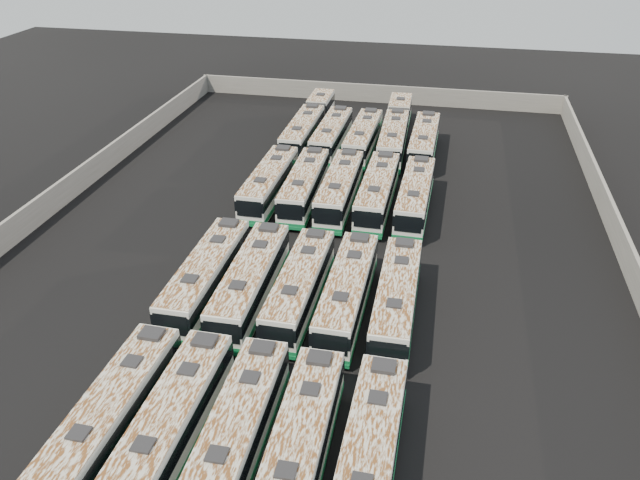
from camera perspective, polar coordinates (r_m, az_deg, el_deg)
The scene contains 22 objects.
ground at distance 47.30m, azimuth -0.57°, elevation -0.45°, with size 140.00×140.00×0.00m, color black.
perimeter_wall at distance 46.76m, azimuth -0.58°, elevation 0.72°, with size 45.20×73.20×2.20m.
bus_front_far_left at distance 32.72m, azimuth -18.49°, elevation -14.98°, with size 2.57×11.15×3.13m.
bus_front_left at distance 31.48m, azimuth -13.49°, elevation -16.17°, with size 2.47×11.23×3.16m.
bus_front_center at distance 30.59m, azimuth -7.64°, elevation -17.19°, with size 2.48×11.09×3.12m.
bus_front_right at distance 29.80m, azimuth -1.88°, elevation -18.49°, with size 2.49×11.12×3.12m.
bus_front_far_right at distance 29.49m, azimuth 4.50°, elevation -19.27°, with size 2.45×11.10×3.12m.
bus_midfront_far_left at distance 41.29m, azimuth -10.34°, elevation -3.26°, with size 2.42×11.36×3.20m.
bus_midfront_left at distance 40.29m, azimuth -6.37°, elevation -3.83°, with size 2.58×11.39×3.20m.
bus_midfront_center at distance 39.71m, azimuth -1.87°, elevation -4.30°, with size 2.42×10.97×3.08m.
bus_midfront_right at distance 39.16m, azimuth 2.50°, elevation -4.83°, with size 2.44×11.10×3.12m.
bus_midfront_far_right at distance 38.87m, azimuth 7.02°, elevation -5.36°, with size 2.39×11.03×3.10m.
bus_midback_far_left at distance 53.60m, azimuth -4.67°, elevation 5.21°, with size 2.43×11.16×3.14m.
bus_midback_left at distance 52.98m, azimuth -1.46°, elevation 4.99°, with size 2.61×11.13×3.12m.
bus_midback_center at distance 52.34m, azimuth 1.80°, elevation 4.69°, with size 2.47×11.30×3.18m.
bus_midback_right at distance 52.03m, azimuth 5.27°, elevation 4.42°, with size 2.51×11.34×3.19m.
bus_midback_far_right at distance 51.72m, azimuth 8.68°, elevation 3.99°, with size 2.59×11.12×3.12m.
bus_back_far_left at distance 67.58m, azimuth -1.02°, elevation 10.61°, with size 2.39×17.30×3.13m.
bus_back_left at distance 64.26m, azimuth 1.05°, elevation 9.56°, with size 2.51×11.07×3.11m.
bus_back_center at distance 63.70m, azimuth 3.95°, elevation 9.30°, with size 2.57×11.07×3.10m.
bus_back_right at distance 66.26m, azimuth 6.92°, elevation 10.01°, with size 2.83×17.56×3.17m.
bus_back_far_right at distance 63.22m, azimuth 9.47°, elevation 8.82°, with size 2.55×11.21×3.15m.
Camera 1 is at (8.86, -39.88, 23.85)m, focal length 35.00 mm.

